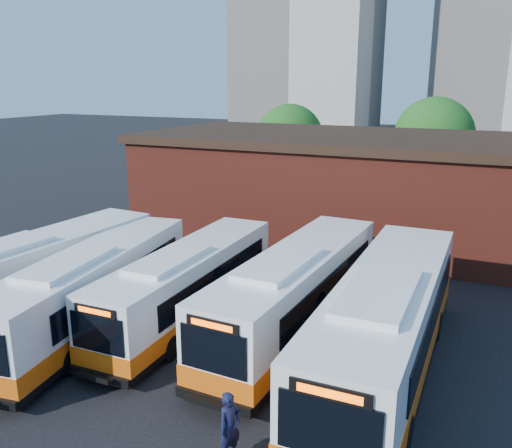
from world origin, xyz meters
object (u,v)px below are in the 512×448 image
at_px(bus_west, 92,293).
at_px(bus_east, 386,330).
at_px(bus_farwest, 32,280).
at_px(bus_mideast, 296,295).
at_px(transit_worker, 230,427).
at_px(bus_midwest, 188,287).

bearing_deg(bus_west, bus_east, -1.97).
bearing_deg(bus_farwest, bus_mideast, 20.12).
distance_m(bus_west, bus_east, 11.37).
relative_size(bus_east, transit_worker, 7.06).
relative_size(bus_west, bus_midwest, 1.07).
xyz_separation_m(bus_east, transit_worker, (-2.83, -5.82, -0.72)).
relative_size(bus_farwest, bus_west, 1.03).
height_order(bus_midwest, bus_east, bus_east).
xyz_separation_m(bus_farwest, bus_midwest, (6.22, 2.26, -0.13)).
bearing_deg(bus_mideast, bus_midwest, -167.93).
height_order(bus_west, bus_mideast, bus_mideast).
height_order(bus_midwest, bus_mideast, bus_mideast).
xyz_separation_m(bus_mideast, bus_east, (3.84, -1.84, 0.13)).
bearing_deg(bus_farwest, transit_worker, -17.41).
distance_m(bus_midwest, bus_east, 8.34).
bearing_deg(transit_worker, bus_midwest, 58.69).
bearing_deg(bus_mideast, bus_east, -22.54).
bearing_deg(transit_worker, bus_mideast, 28.28).
bearing_deg(bus_midwest, transit_worker, -52.35).
bearing_deg(bus_west, bus_midwest, 28.83).
relative_size(bus_mideast, bus_east, 0.93).
bearing_deg(bus_east, transit_worker, -115.93).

